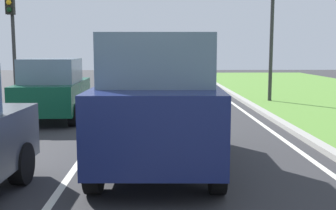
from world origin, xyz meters
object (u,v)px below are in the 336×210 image
object	(u,v)px
car_hatchback_far	(53,89)
traffic_light_near_right	(273,10)
car_suv_ahead	(158,100)
traffic_light_overhead_left	(12,23)

from	to	relation	value
car_hatchback_far	traffic_light_near_right	bearing A→B (deg)	24.73
car_suv_ahead	traffic_light_near_right	size ratio (longest dim) A/B	0.87
car_suv_ahead	car_hatchback_far	bearing A→B (deg)	123.27
car_suv_ahead	traffic_light_overhead_left	size ratio (longest dim) A/B	0.98
car_hatchback_far	traffic_light_near_right	distance (m)	8.71
car_suv_ahead	car_hatchback_far	world-z (taller)	car_suv_ahead
car_suv_ahead	traffic_light_overhead_left	world-z (taller)	traffic_light_overhead_left
car_hatchback_far	traffic_light_near_right	xyz separation A→B (m)	(7.42, 3.71, 2.64)
car_hatchback_far	traffic_light_overhead_left	bearing A→B (deg)	118.56
traffic_light_overhead_left	traffic_light_near_right	bearing A→B (deg)	-4.89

